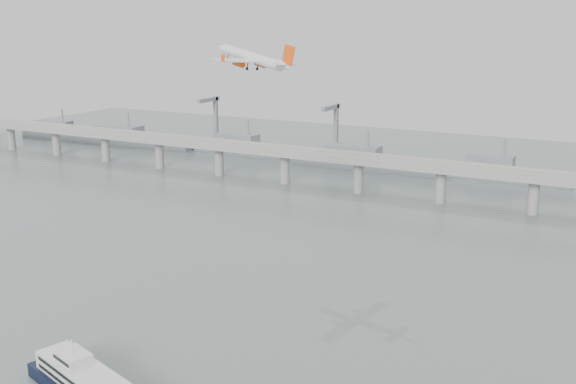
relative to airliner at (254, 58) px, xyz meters
The scene contains 4 objects.
ground 111.67m from the airliner, 71.66° to the right, with size 900.00×900.00×0.00m, color slate.
bridge 149.59m from the airliner, 80.72° to the left, with size 800.00×22.00×23.90m.
distant_fleet 250.15m from the airliner, 124.00° to the left, with size 453.00×60.90×40.00m.
airliner is the anchor object (origin of this frame).
Camera 1 is at (118.49, -165.82, 99.03)m, focal length 42.00 mm.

